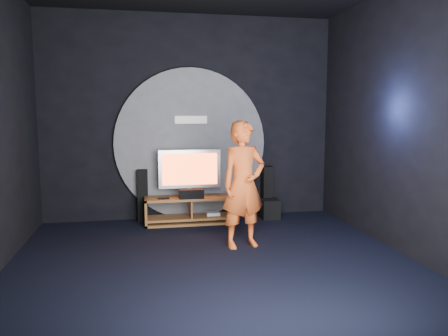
# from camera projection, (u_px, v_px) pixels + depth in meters

# --- Properties ---
(floor) EXTENTS (5.00, 5.00, 0.00)m
(floor) POSITION_uv_depth(u_px,v_px,m) (215.00, 264.00, 5.33)
(floor) COLOR black
(floor) RESTS_ON ground
(back_wall) EXTENTS (5.00, 0.04, 3.50)m
(back_wall) POSITION_uv_depth(u_px,v_px,m) (190.00, 118.00, 7.54)
(back_wall) COLOR black
(back_wall) RESTS_ON ground
(front_wall) EXTENTS (5.00, 0.04, 3.50)m
(front_wall) POSITION_uv_depth(u_px,v_px,m) (282.00, 128.00, 2.67)
(front_wall) COLOR black
(front_wall) RESTS_ON ground
(right_wall) EXTENTS (0.04, 5.00, 3.50)m
(right_wall) POSITION_uv_depth(u_px,v_px,m) (407.00, 120.00, 5.58)
(right_wall) COLOR black
(right_wall) RESTS_ON ground
(wall_disc_panel) EXTENTS (2.60, 0.11, 2.60)m
(wall_disc_panel) POSITION_uv_depth(u_px,v_px,m) (191.00, 144.00, 7.55)
(wall_disc_panel) COLOR #515156
(wall_disc_panel) RESTS_ON ground
(media_console) EXTENTS (1.51, 0.45, 0.45)m
(media_console) POSITION_uv_depth(u_px,v_px,m) (191.00, 212.00, 7.29)
(media_console) COLOR brown
(media_console) RESTS_ON ground
(tv) EXTENTS (1.03, 0.22, 0.78)m
(tv) POSITION_uv_depth(u_px,v_px,m) (190.00, 171.00, 7.27)
(tv) COLOR #B8B8C0
(tv) RESTS_ON media_console
(center_speaker) EXTENTS (0.40, 0.15, 0.15)m
(center_speaker) POSITION_uv_depth(u_px,v_px,m) (191.00, 194.00, 7.11)
(center_speaker) COLOR black
(center_speaker) RESTS_ON media_console
(remote) EXTENTS (0.18, 0.05, 0.02)m
(remote) POSITION_uv_depth(u_px,v_px,m) (164.00, 198.00, 7.06)
(remote) COLOR black
(remote) RESTS_ON media_console
(tower_speaker_left) EXTENTS (0.18, 0.20, 0.89)m
(tower_speaker_left) POSITION_uv_depth(u_px,v_px,m) (143.00, 195.00, 7.41)
(tower_speaker_left) COLOR black
(tower_speaker_left) RESTS_ON ground
(tower_speaker_right) EXTENTS (0.18, 0.20, 0.89)m
(tower_speaker_right) POSITION_uv_depth(u_px,v_px,m) (267.00, 191.00, 7.82)
(tower_speaker_right) COLOR black
(tower_speaker_right) RESTS_ON ground
(subwoofer) EXTENTS (0.31, 0.31, 0.34)m
(subwoofer) POSITION_uv_depth(u_px,v_px,m) (270.00, 209.00, 7.62)
(subwoofer) COLOR black
(subwoofer) RESTS_ON ground
(player) EXTENTS (0.71, 0.55, 1.74)m
(player) POSITION_uv_depth(u_px,v_px,m) (244.00, 184.00, 5.95)
(player) COLOR #D7531D
(player) RESTS_ON ground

